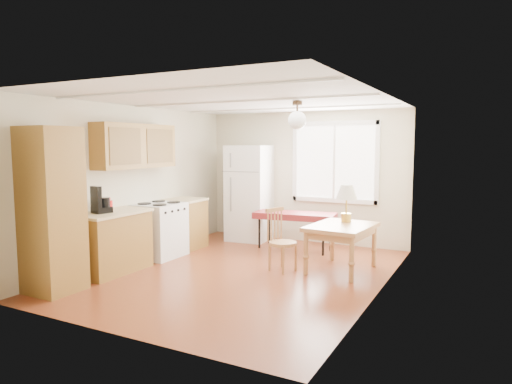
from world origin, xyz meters
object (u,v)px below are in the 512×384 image
Objects in this scene: bench at (295,216)px; refrigerator at (250,193)px; chair at (278,235)px; dining_table at (341,232)px.

refrigerator is at bearing 153.53° from bench.
refrigerator is at bearing 147.48° from chair.
chair is (0.30, -1.35, -0.07)m from bench.
chair reaches higher than dining_table.
bench is 1.63× the size of chair.
bench is 1.38m from chair.
refrigerator is 1.24× the size of bench.
bench is at bearing 145.09° from dining_table.
refrigerator is 2.66m from dining_table.
bench is (1.12, -0.38, -0.33)m from refrigerator.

